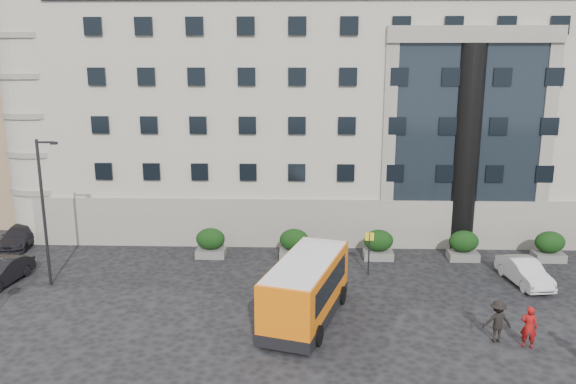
% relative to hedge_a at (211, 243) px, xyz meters
% --- Properties ---
extents(ground, '(120.00, 120.00, 0.00)m').
position_rel_hedge_a_xyz_m(ground, '(4.00, -7.80, -0.93)').
color(ground, black).
rests_on(ground, ground).
extents(civic_building, '(44.00, 24.00, 18.00)m').
position_rel_hedge_a_xyz_m(civic_building, '(10.00, 14.20, 8.07)').
color(civic_building, '#A5A191').
rests_on(civic_building, ground).
extents(entrance_column, '(1.80, 1.80, 13.00)m').
position_rel_hedge_a_xyz_m(entrance_column, '(16.00, 2.50, 5.57)').
color(entrance_column, black).
rests_on(entrance_column, ground).
extents(apartment_far, '(13.00, 13.00, 22.00)m').
position_rel_hedge_a_xyz_m(apartment_far, '(-23.00, 30.20, 10.07)').
color(apartment_far, '#84664D').
rests_on(apartment_far, ground).
extents(hedge_a, '(1.80, 1.26, 1.84)m').
position_rel_hedge_a_xyz_m(hedge_a, '(0.00, 0.00, 0.00)').
color(hedge_a, '#60605D').
rests_on(hedge_a, ground).
extents(hedge_b, '(1.80, 1.26, 1.84)m').
position_rel_hedge_a_xyz_m(hedge_b, '(5.20, 0.00, 0.00)').
color(hedge_b, '#60605D').
rests_on(hedge_b, ground).
extents(hedge_c, '(1.80, 1.26, 1.84)m').
position_rel_hedge_a_xyz_m(hedge_c, '(10.40, 0.00, 0.00)').
color(hedge_c, '#60605D').
rests_on(hedge_c, ground).
extents(hedge_d, '(1.80, 1.26, 1.84)m').
position_rel_hedge_a_xyz_m(hedge_d, '(15.60, 0.00, 0.00)').
color(hedge_d, '#60605D').
rests_on(hedge_d, ground).
extents(hedge_e, '(1.80, 1.26, 1.84)m').
position_rel_hedge_a_xyz_m(hedge_e, '(20.80, 0.00, 0.00)').
color(hedge_e, '#60605D').
rests_on(hedge_e, ground).
extents(street_lamp, '(1.16, 0.18, 8.00)m').
position_rel_hedge_a_xyz_m(street_lamp, '(-7.94, -4.80, 3.44)').
color(street_lamp, '#262628').
rests_on(street_lamp, ground).
extents(bus_stop_sign, '(0.50, 0.08, 2.52)m').
position_rel_hedge_a_xyz_m(bus_stop_sign, '(9.50, -2.80, 0.80)').
color(bus_stop_sign, '#262628').
rests_on(bus_stop_sign, ground).
extents(minibus, '(4.35, 7.47, 2.95)m').
position_rel_hedge_a_xyz_m(minibus, '(5.95, -8.57, 0.70)').
color(minibus, orange).
rests_on(minibus, ground).
extents(red_truck, '(3.35, 6.05, 3.10)m').
position_rel_hedge_a_xyz_m(red_truck, '(-10.27, 8.30, 0.66)').
color(red_truck, maroon).
rests_on(red_truck, ground).
extents(parked_car_b, '(1.98, 4.34, 1.38)m').
position_rel_hedge_a_xyz_m(parked_car_b, '(-10.71, -4.81, -0.24)').
color(parked_car_b, black).
rests_on(parked_car_b, ground).
extents(parked_car_c, '(2.41, 4.72, 1.31)m').
position_rel_hedge_a_xyz_m(parked_car_c, '(-13.00, 1.75, -0.27)').
color(parked_car_c, black).
rests_on(parked_car_c, ground).
extents(parked_car_d, '(3.22, 5.69, 1.50)m').
position_rel_hedge_a_xyz_m(parked_car_d, '(-8.06, 8.20, -0.18)').
color(parked_car_d, black).
rests_on(parked_car_d, ground).
extents(white_taxi, '(2.03, 4.30, 1.36)m').
position_rel_hedge_a_xyz_m(white_taxi, '(17.89, -3.78, -0.25)').
color(white_taxi, silver).
rests_on(white_taxi, ground).
extents(pedestrian_a, '(0.79, 0.66, 1.85)m').
position_rel_hedge_a_xyz_m(pedestrian_a, '(15.40, -10.91, -0.00)').
color(pedestrian_a, maroon).
rests_on(pedestrian_a, ground).
extents(pedestrian_c, '(1.25, 0.76, 1.89)m').
position_rel_hedge_a_xyz_m(pedestrian_c, '(14.23, -10.44, 0.02)').
color(pedestrian_c, black).
rests_on(pedestrian_c, ground).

